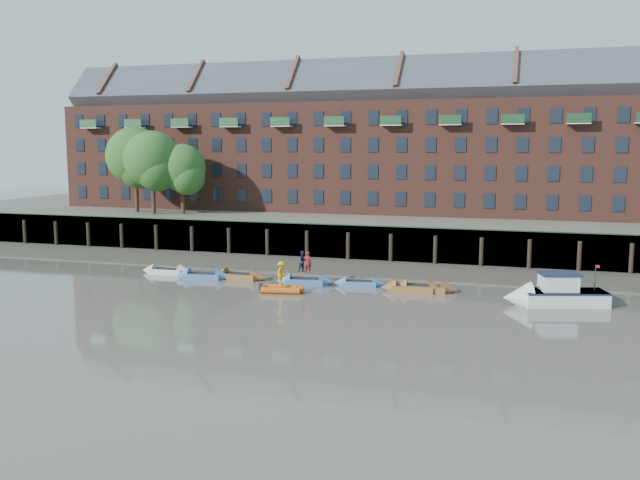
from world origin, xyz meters
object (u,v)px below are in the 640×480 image
at_px(rowboat_2, 239,276).
at_px(person_rower_b, 303,262).
at_px(rowboat_6, 424,288).
at_px(rowboat_0, 167,271).
at_px(person_rower_a, 308,262).
at_px(rowboat_1, 203,276).
at_px(rib_tender, 284,289).
at_px(rowboat_3, 305,281).
at_px(motor_launch, 547,295).
at_px(rowboat_4, 359,283).
at_px(rowboat_5, 413,288).
at_px(person_rib_crew, 282,273).

bearing_deg(rowboat_2, person_rower_b, 1.34).
relative_size(rowboat_6, person_rower_b, 2.98).
xyz_separation_m(rowboat_0, person_rower_a, (12.41, -0.66, 1.48)).
distance_m(rowboat_1, rib_tender, 8.36).
xyz_separation_m(rowboat_3, motor_launch, (17.51, -1.78, 0.48)).
distance_m(rib_tender, person_rower_a, 3.60).
relative_size(rowboat_4, motor_launch, 0.58).
xyz_separation_m(rowboat_1, rowboat_5, (16.73, 0.12, 0.01)).
xyz_separation_m(person_rower_a, person_rib_crew, (-0.91, -3.26, -0.32)).
bearing_deg(rowboat_4, rowboat_1, 175.34).
bearing_deg(rowboat_4, rowboat_5, -20.08).
xyz_separation_m(rowboat_2, rib_tender, (5.04, -3.55, -0.01)).
relative_size(rowboat_3, person_rower_a, 2.74).
bearing_deg(rowboat_1, rowboat_2, 6.19).
height_order(rowboat_2, rowboat_6, rowboat_6).
bearing_deg(motor_launch, person_rower_a, -21.83).
relative_size(rowboat_0, rowboat_2, 0.97).
bearing_deg(rowboat_6, rowboat_1, 176.42).
height_order(rowboat_2, person_rib_crew, person_rib_crew).
height_order(rowboat_3, person_rower_b, person_rower_b).
bearing_deg(rowboat_6, rowboat_3, 175.09).
bearing_deg(person_rib_crew, rowboat_2, 57.86).
distance_m(motor_launch, person_rower_b, 17.93).
relative_size(rowboat_3, motor_launch, 0.65).
distance_m(rowboat_1, rowboat_5, 16.73).
distance_m(rowboat_6, motor_launch, 8.63).
xyz_separation_m(person_rower_b, person_rib_crew, (-0.41, -3.58, -0.30)).
bearing_deg(person_rower_a, rowboat_4, -175.68).
height_order(motor_launch, person_rower_a, person_rower_a).
xyz_separation_m(rowboat_3, person_rower_a, (0.22, -0.04, 1.49)).
bearing_deg(rowboat_4, person_rower_a, 179.88).
height_order(rowboat_3, rowboat_5, rowboat_5).
height_order(rowboat_0, rowboat_5, rowboat_5).
height_order(rowboat_1, person_rib_crew, person_rib_crew).
height_order(rowboat_4, motor_launch, motor_launch).
height_order(rowboat_0, rowboat_6, rowboat_6).
relative_size(rowboat_0, rowboat_5, 0.96).
bearing_deg(rowboat_0, rowboat_1, -16.14).
xyz_separation_m(rowboat_4, rib_tender, (-4.70, -3.79, 0.03)).
bearing_deg(rowboat_4, rowboat_0, 170.88).
bearing_deg(rowboat_2, rowboat_5, -0.50).
relative_size(rowboat_2, person_rower_b, 2.85).
xyz_separation_m(rowboat_0, rowboat_4, (16.31, -0.05, -0.03)).
height_order(rowboat_2, motor_launch, motor_launch).
bearing_deg(rowboat_6, rowboat_5, -169.53).
relative_size(rowboat_6, person_rib_crew, 2.74).
bearing_deg(rib_tender, rowboat_5, 9.64).
height_order(rowboat_5, person_rower_a, person_rower_a).
height_order(rowboat_0, rowboat_2, rowboat_2).
bearing_deg(rowboat_1, motor_launch, -11.00).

